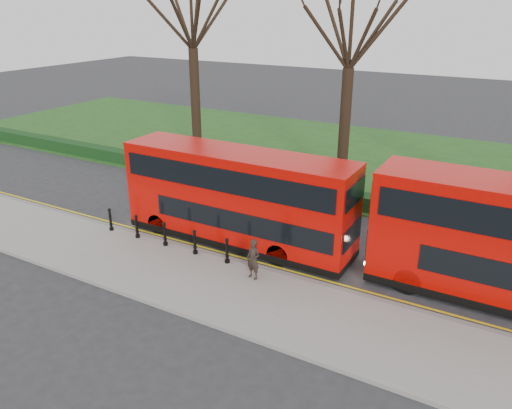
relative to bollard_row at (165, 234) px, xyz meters
The scene contains 12 objects.
ground 2.15m from the bollard_row, 41.21° to the left, with size 120.00×120.00×0.00m, color #28282B.
pavement 2.33m from the bollard_row, 46.94° to the right, with size 60.00×4.00×0.15m, color gray.
kerb 1.68m from the bollard_row, 12.79° to the left, with size 60.00×0.25×0.16m, color slate.
grass_verge 16.43m from the bollard_row, 84.61° to the left, with size 60.00×18.00×0.06m, color #1A4717.
hedge 8.30m from the bollard_row, 79.29° to the left, with size 60.00×0.90×0.80m, color black.
yellow_line_outer 1.79m from the bollard_row, 22.86° to the left, with size 60.00×0.10×0.01m, color yellow.
yellow_line_inner 1.87m from the bollard_row, 28.87° to the left, with size 60.00×0.10×0.01m, color yellow.
tree_left 15.67m from the bollard_row, 119.64° to the left, with size 8.19×8.19×12.80m.
tree_mid 14.25m from the bollard_row, 72.67° to the left, with size 7.49×7.49×11.71m.
bollard_row is the anchor object (origin of this frame).
bus_lead 3.37m from the bollard_row, 41.32° to the left, with size 10.11×2.32×4.02m.
pedestrian 4.59m from the bollard_row, ahead, with size 0.57×0.37×1.56m, color black.
Camera 1 is at (10.99, -15.84, 9.60)m, focal length 35.00 mm.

